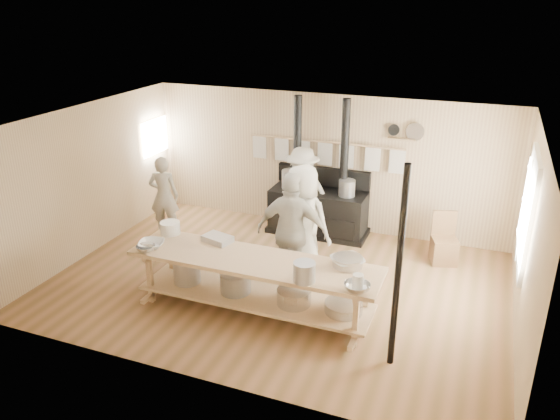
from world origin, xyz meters
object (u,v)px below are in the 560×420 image
at_px(stove, 318,207).
at_px(prep_table, 254,280).
at_px(roasting_pan, 218,239).
at_px(cook_far_left, 164,196).
at_px(cook_center, 302,222).
at_px(cook_by_window, 302,192).
at_px(cook_right, 292,232).
at_px(chair, 444,248).
at_px(cook_left, 306,222).

height_order(stove, prep_table, stove).
bearing_deg(roasting_pan, cook_far_left, 140.77).
relative_size(prep_table, cook_center, 1.91).
height_order(cook_by_window, roasting_pan, cook_by_window).
bearing_deg(cook_right, cook_far_left, -25.61).
bearing_deg(cook_right, cook_center, -100.08).
xyz_separation_m(stove, chair, (2.38, -0.40, -0.26)).
relative_size(stove, roasting_pan, 6.14).
height_order(cook_far_left, cook_by_window, cook_by_window).
distance_m(cook_far_left, roasting_pan, 2.53).
bearing_deg(stove, cook_left, -81.34).
bearing_deg(cook_by_window, roasting_pan, -101.20).
relative_size(stove, cook_center, 1.38).
relative_size(cook_far_left, cook_left, 1.00).
height_order(stove, cook_by_window, stove).
distance_m(cook_center, chair, 2.59).
distance_m(cook_left, chair, 2.41).
distance_m(cook_right, chair, 2.82).
height_order(cook_left, chair, cook_left).
bearing_deg(prep_table, cook_left, 83.49).
xyz_separation_m(prep_table, cook_far_left, (-2.69, 1.93, 0.24)).
xyz_separation_m(stove, cook_right, (0.25, -2.13, 0.41)).
height_order(cook_right, roasting_pan, cook_right).
relative_size(stove, cook_left, 1.70).
xyz_separation_m(cook_by_window, roasting_pan, (-0.46, -2.52, 0.05)).
bearing_deg(cook_left, prep_table, 88.47).
bearing_deg(stove, roasting_pan, -105.21).
relative_size(prep_table, cook_by_window, 2.11).
distance_m(cook_center, roasting_pan, 1.38).
bearing_deg(cook_left, cook_center, 104.77).
height_order(prep_table, cook_right, cook_right).
bearing_deg(roasting_pan, stove, 74.79).
xyz_separation_m(cook_center, chair, (2.10, 1.34, -0.68)).
relative_size(cook_by_window, roasting_pan, 4.02).
relative_size(stove, cook_by_window, 1.53).
distance_m(cook_left, cook_center, 0.50).
distance_m(stove, cook_right, 2.18).
bearing_deg(cook_by_window, cook_center, -71.80).
bearing_deg(prep_table, roasting_pan, 155.63).
bearing_deg(cook_far_left, stove, -173.02).
bearing_deg(cook_left, cook_by_window, -62.52).
relative_size(stove, prep_table, 0.72).
bearing_deg(prep_table, stove, 89.96).
distance_m(prep_table, cook_center, 1.37).
relative_size(cook_right, chair, 2.13).
xyz_separation_m(prep_table, roasting_pan, (-0.73, 0.33, 0.38)).
relative_size(prep_table, chair, 4.10).
height_order(cook_center, chair, cook_center).
xyz_separation_m(stove, cook_center, (0.27, -1.74, 0.42)).
distance_m(stove, cook_far_left, 2.91).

